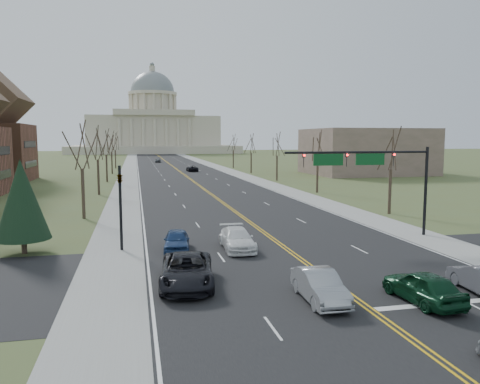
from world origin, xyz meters
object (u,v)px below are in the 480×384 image
signal_left (120,198)px  car_far_nb (192,168)px  car_sb_inner_lead (320,286)px  car_sb_outer_lead (187,270)px  car_nb_inner_lead (423,287)px  car_sb_outer_second (177,240)px  signal_mast (369,165)px  car_sb_inner_second (237,239)px  car_far_sb (158,160)px

signal_left → car_far_nb: size_ratio=1.19×
car_sb_inner_lead → car_sb_outer_lead: car_sb_outer_lead is taller
car_nb_inner_lead → car_far_nb: size_ratio=0.91×
car_sb_outer_lead → car_sb_outer_second: 8.00m
signal_mast → car_sb_inner_second: (-10.93, -1.56, -5.01)m
signal_left → car_sb_inner_second: 8.69m
car_sb_inner_second → car_sb_outer_lead: bearing=-118.6°
signal_mast → car_sb_outer_lead: 18.45m
car_nb_inner_lead → car_sb_outer_second: car_nb_inner_lead is taller
signal_mast → car_sb_inner_lead: 16.64m
car_sb_inner_second → car_sb_outer_second: car_sb_inner_second is taller
signal_left → car_sb_outer_lead: 10.17m
car_far_nb → car_sb_outer_second: bearing=79.7°
car_nb_inner_lead → car_sb_inner_second: bearing=-67.7°
car_sb_inner_lead → car_far_sb: size_ratio=1.13×
car_sb_inner_second → car_nb_inner_lead: bearing=-61.3°
car_sb_outer_second → car_far_sb: size_ratio=1.07×
signal_left → car_far_sb: size_ratio=1.48×
signal_left → car_sb_outer_lead: bearing=-68.1°
car_sb_inner_lead → car_sb_inner_second: bearing=99.6°
car_sb_outer_second → car_nb_inner_lead: bearing=-45.0°
car_nb_inner_lead → car_sb_inner_lead: (-4.77, 1.26, -0.03)m
car_nb_inner_lead → car_sb_inner_lead: 4.93m
signal_mast → car_sb_outer_second: 16.00m
car_far_sb → car_sb_inner_lead: bearing=-81.9°
car_far_sb → signal_left: bearing=-86.3°
signal_mast → car_far_nb: signal_mast is taller
signal_mast → car_nb_inner_lead: bearing=-107.8°
car_far_nb → car_sb_inner_lead: bearing=84.3°
car_sb_inner_lead → car_far_nb: (4.75, 91.58, -0.05)m
signal_left → car_sb_inner_second: bearing=-11.0°
car_sb_outer_lead → car_far_sb: size_ratio=1.48×
car_far_sb → car_sb_inner_second: bearing=-82.6°
car_nb_inner_lead → car_sb_inner_second: size_ratio=0.90×
signal_left → car_far_nb: 80.08m
car_sb_inner_lead → car_sb_outer_second: size_ratio=1.05×
car_nb_inner_lead → car_sb_inner_lead: size_ratio=1.01×
car_sb_outer_lead → signal_left: bearing=118.4°
car_sb_inner_second → car_far_nb: car_sb_inner_second is taller
car_nb_inner_lead → car_sb_inner_lead: car_nb_inner_lead is taller
car_sb_inner_lead → car_nb_inner_lead: bearing=-13.4°
signal_left → car_sb_inner_lead: size_ratio=1.31×
car_far_nb → signal_mast: bearing=90.6°
car_sb_inner_second → car_sb_outer_second: bearing=174.8°
signal_mast → car_sb_inner_lead: bearing=-125.9°
car_far_sb → signal_mast: bearing=-77.5°
car_nb_inner_lead → car_sb_inner_second: 14.10m
car_sb_outer_lead → car_far_nb: bearing=89.5°
signal_mast → car_sb_outer_lead: signal_mast is taller
car_nb_inner_lead → car_sb_outer_lead: bearing=-29.9°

